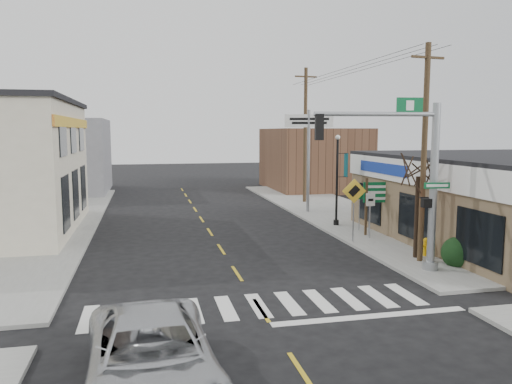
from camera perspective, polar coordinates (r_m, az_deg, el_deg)
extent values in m
plane|color=black|center=(15.42, 0.58, -13.35)|extent=(140.00, 140.00, 0.00)
cube|color=gray|center=(30.21, 11.67, -3.27)|extent=(6.00, 38.00, 0.13)
cube|color=gray|center=(28.17, -24.10, -4.48)|extent=(6.00, 38.00, 0.13)
cube|color=gold|center=(22.95, -4.01, -6.53)|extent=(0.12, 56.00, 0.01)
cube|color=silver|center=(15.78, 0.24, -12.84)|extent=(11.00, 2.20, 0.01)
cube|color=brown|center=(46.73, 6.55, 3.77)|extent=(8.00, 10.00, 5.60)
cube|color=slate|center=(46.77, -22.11, 3.80)|extent=(9.00, 10.00, 6.40)
imported|color=#B7B9BD|center=(10.91, -11.87, -17.94)|extent=(2.89, 5.75, 1.56)
cylinder|color=#919599|center=(19.75, 19.62, 0.47)|extent=(0.29, 0.29, 6.26)
cylinder|color=#919599|center=(18.52, 13.88, 8.67)|extent=(4.59, 0.17, 0.17)
cube|color=black|center=(17.68, 7.69, 7.38)|extent=(0.29, 0.23, 0.94)
cube|color=#0A532A|center=(19.55, 19.97, 0.70)|extent=(0.99, 0.04, 0.23)
cube|color=#0A532A|center=(19.12, 17.31, 9.44)|extent=(0.99, 0.05, 0.57)
cube|color=black|center=(19.64, 19.01, -1.22)|extent=(0.33, 0.27, 0.33)
cube|color=#493622|center=(25.71, 12.47, -1.65)|extent=(0.10, 0.10, 2.89)
cube|color=#493622|center=(26.31, 15.13, -1.54)|extent=(0.10, 0.10, 2.89)
cube|color=#044515|center=(25.85, 13.92, -0.03)|extent=(1.65, 0.05, 1.03)
cylinder|color=#E7A609|center=(22.30, 18.85, -6.14)|extent=(0.22, 0.22, 0.62)
sphere|color=#E7A609|center=(22.23, 18.89, -5.28)|extent=(0.24, 0.24, 0.24)
cylinder|color=gray|center=(24.10, 11.07, -2.35)|extent=(0.07, 0.07, 2.76)
cube|color=gold|center=(23.93, 11.15, 0.12)|extent=(1.17, 0.03, 1.17)
cylinder|color=black|center=(28.08, 9.23, 1.14)|extent=(0.13, 0.13, 4.85)
sphere|color=silver|center=(27.94, 9.33, 6.19)|extent=(0.26, 0.26, 0.26)
cube|color=#0A464D|center=(28.20, 10.24, 3.05)|extent=(0.02, 0.51, 1.30)
cylinder|color=gray|center=(32.54, 6.00, 3.52)|extent=(0.19, 0.19, 6.59)
cube|color=silver|center=(32.49, 6.06, 8.10)|extent=(3.10, 0.18, 0.82)
cylinder|color=black|center=(21.68, 17.93, -2.76)|extent=(0.21, 0.21, 3.38)
ellipsoid|color=#1C3A19|center=(21.26, 22.06, -6.46)|extent=(1.27, 1.27, 0.95)
ellipsoid|color=black|center=(26.32, 16.62, -3.92)|extent=(1.03, 1.03, 0.77)
cylinder|color=#4B3C23|center=(20.86, 18.65, 4.10)|extent=(0.22, 0.22, 8.62)
cube|color=#4B3C23|center=(21.04, 19.05, 14.35)|extent=(1.50, 0.09, 0.09)
cylinder|color=#3B211A|center=(37.06, 5.65, 6.42)|extent=(0.26, 0.26, 9.80)
cube|color=#3B211A|center=(37.27, 5.73, 12.99)|extent=(1.71, 0.11, 0.11)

